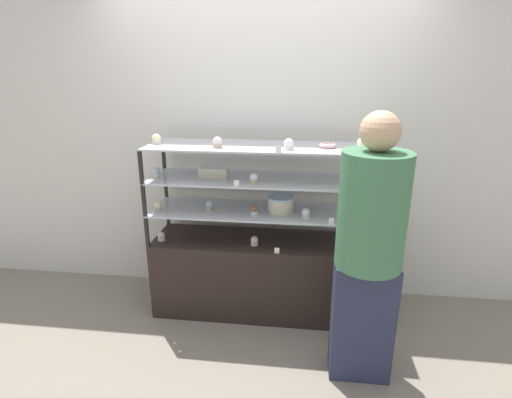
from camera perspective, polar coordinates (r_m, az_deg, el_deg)
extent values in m
plane|color=gray|center=(3.42, 0.00, -15.21)|extent=(20.00, 20.00, 0.00)
cube|color=silver|center=(3.29, 0.84, 8.02)|extent=(8.00, 0.05, 2.60)
cube|color=black|center=(3.26, 0.00, -10.72)|extent=(1.59, 0.49, 0.61)
cube|color=black|center=(3.46, -12.50, -1.59)|extent=(0.02, 0.02, 0.25)
cube|color=black|center=(3.30, 14.15, -2.71)|extent=(0.02, 0.02, 0.25)
cube|color=black|center=(3.06, -15.34, -4.53)|extent=(0.02, 0.02, 0.25)
cube|color=black|center=(2.87, 15.20, -6.01)|extent=(0.02, 0.02, 0.25)
cube|color=#B7BCC6|center=(3.03, 0.00, -1.65)|extent=(1.59, 0.49, 0.01)
cube|color=black|center=(3.39, -12.78, 2.32)|extent=(0.02, 0.02, 0.25)
cube|color=black|center=(3.22, 14.48, 1.38)|extent=(0.02, 0.02, 0.25)
cube|color=black|center=(2.97, -15.73, -0.15)|extent=(0.02, 0.02, 0.25)
cube|color=black|center=(2.78, 15.61, -1.39)|extent=(0.02, 0.02, 0.25)
cube|color=#B7BCC6|center=(2.96, 0.00, 2.83)|extent=(1.59, 0.49, 0.01)
cube|color=black|center=(3.33, -13.08, 6.40)|extent=(0.02, 0.02, 0.25)
cube|color=black|center=(3.16, 14.83, 5.65)|extent=(0.02, 0.02, 0.25)
cube|color=black|center=(2.91, -16.14, 4.46)|extent=(0.02, 0.02, 0.25)
cube|color=black|center=(2.71, 16.05, 3.52)|extent=(0.02, 0.02, 0.25)
cube|color=#B7BCC6|center=(2.90, 0.00, 7.52)|extent=(1.59, 0.49, 0.01)
cylinder|color=beige|center=(2.99, 3.53, -0.88)|extent=(0.19, 0.19, 0.10)
cylinder|color=silver|center=(2.97, 3.55, 0.18)|extent=(0.20, 0.20, 0.02)
cube|color=beige|center=(3.02, -5.98, 3.78)|extent=(0.21, 0.14, 0.06)
cube|color=white|center=(3.01, -6.00, 4.46)|extent=(0.21, 0.14, 0.01)
cylinder|color=white|center=(3.19, -13.35, -5.55)|extent=(0.05, 0.05, 0.03)
sphere|color=silver|center=(3.18, -13.39, -5.07)|extent=(0.06, 0.06, 0.06)
cylinder|color=white|center=(3.02, -0.29, -6.36)|extent=(0.05, 0.05, 0.03)
sphere|color=silver|center=(3.01, -0.29, -5.85)|extent=(0.06, 0.06, 0.06)
cylinder|color=#CCB28C|center=(3.07, 13.80, -6.50)|extent=(0.05, 0.05, 0.03)
sphere|color=white|center=(3.06, 13.84, -6.01)|extent=(0.06, 0.06, 0.06)
cube|color=white|center=(2.89, 2.99, -7.37)|extent=(0.04, 0.00, 0.04)
cylinder|color=#CCB28C|center=(3.11, -13.73, -1.32)|extent=(0.06, 0.06, 0.03)
sphere|color=#F4EAB2|center=(3.10, -13.77, -0.80)|extent=(0.06, 0.06, 0.06)
cylinder|color=#CCB28C|center=(3.05, -6.71, -1.28)|extent=(0.06, 0.06, 0.03)
sphere|color=silver|center=(3.04, -6.73, -0.75)|extent=(0.06, 0.06, 0.06)
cylinder|color=white|center=(2.93, -0.16, -1.97)|extent=(0.06, 0.06, 0.03)
sphere|color=#8C5B42|center=(2.92, -0.16, -1.42)|extent=(0.06, 0.06, 0.06)
cylinder|color=beige|center=(2.89, 7.12, -2.42)|extent=(0.06, 0.06, 0.03)
sphere|color=white|center=(2.88, 7.14, -1.87)|extent=(0.06, 0.06, 0.06)
cylinder|color=#CCB28C|center=(2.98, 14.34, -2.19)|extent=(0.06, 0.06, 0.03)
sphere|color=white|center=(2.97, 14.38, -1.65)|extent=(0.06, 0.06, 0.06)
cube|color=white|center=(2.80, 10.72, -3.11)|extent=(0.04, 0.00, 0.04)
cylinder|color=beige|center=(3.08, -13.97, 3.30)|extent=(0.06, 0.06, 0.03)
sphere|color=silver|center=(3.07, -14.02, 3.86)|extent=(0.06, 0.06, 0.06)
cylinder|color=#CCB28C|center=(2.83, -0.29, 2.54)|extent=(0.06, 0.06, 0.03)
sphere|color=white|center=(2.82, -0.29, 3.14)|extent=(0.06, 0.06, 0.06)
cylinder|color=#CCB28C|center=(2.84, 14.85, 2.00)|extent=(0.06, 0.06, 0.03)
sphere|color=#8C5B42|center=(2.83, 14.90, 2.59)|extent=(0.06, 0.06, 0.06)
cube|color=white|center=(2.75, -2.81, 2.23)|extent=(0.04, 0.00, 0.04)
cylinder|color=beige|center=(3.04, -13.99, 7.84)|extent=(0.06, 0.06, 0.03)
sphere|color=#F4EAB2|center=(3.03, -14.04, 8.42)|extent=(0.07, 0.07, 0.07)
cylinder|color=#CCB28C|center=(2.84, -5.50, 7.58)|extent=(0.06, 0.06, 0.03)
sphere|color=silver|center=(2.83, -5.52, 8.20)|extent=(0.07, 0.07, 0.07)
cylinder|color=white|center=(2.76, 4.68, 7.32)|extent=(0.06, 0.06, 0.03)
sphere|color=white|center=(2.76, 4.70, 7.96)|extent=(0.07, 0.07, 0.07)
cylinder|color=white|center=(2.86, 14.81, 7.15)|extent=(0.06, 0.06, 0.03)
sphere|color=#F4EAB2|center=(2.85, 14.86, 7.77)|extent=(0.07, 0.07, 0.07)
cube|color=white|center=(2.66, 3.25, 7.12)|extent=(0.04, 0.00, 0.04)
torus|color=#EFB2BC|center=(2.87, 10.16, 7.55)|extent=(0.12, 0.12, 0.03)
cube|color=#282D47|center=(2.68, 14.89, -16.42)|extent=(0.37, 0.20, 0.78)
cylinder|color=#3F724C|center=(2.35, 16.32, -1.61)|extent=(0.39, 0.39, 0.68)
sphere|color=tan|center=(2.24, 17.34, 9.24)|extent=(0.22, 0.22, 0.22)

